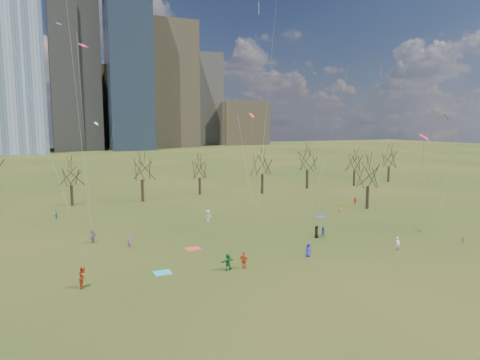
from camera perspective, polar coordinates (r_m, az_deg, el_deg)
name	(u,v)px	position (r m, az deg, el deg)	size (l,w,h in m)	color
ground	(287,260)	(45.86, 6.22, -10.55)	(500.00, 500.00, 0.00)	black
downtown_skyline	(85,76)	(250.21, -19.92, 12.86)	(212.50, 78.00, 118.00)	slate
bare_tree_row	(183,168)	(78.39, -7.59, 1.59)	(113.04, 29.80, 9.50)	black
blanket_teal	(163,273)	(42.56, -10.28, -12.07)	(1.60, 1.50, 0.03)	teal
blanket_navy	(321,217)	(66.56, 10.70, -4.87)	(1.60, 1.50, 0.03)	#2334A6
blanket_crimson	(193,249)	(49.67, -6.27, -9.09)	(1.60, 1.50, 0.03)	red
person_0	(308,250)	(46.96, 9.10, -9.22)	(0.72, 0.47, 1.48)	#292CB1
person_1	(398,245)	(50.95, 20.28, -8.09)	(0.65, 0.42, 1.77)	silver
person_2	(83,277)	(40.48, -20.17, -12.07)	(0.92, 0.72, 1.90)	#A23D17
person_3	(463,240)	(57.27, 27.61, -7.11)	(0.72, 0.41, 1.11)	slate
person_4	(244,260)	(42.77, 0.54, -10.67)	(0.99, 0.41, 1.68)	red
person_5	(228,262)	(42.34, -1.60, -10.83)	(1.60, 0.51, 1.73)	#17692F
person_6	(316,232)	(54.56, 10.16, -6.81)	(0.76, 0.50, 1.56)	black
person_7	(129,242)	(50.98, -14.57, -7.98)	(0.56, 0.37, 1.54)	#9D4E94
person_8	(323,231)	(55.62, 11.03, -6.74)	(0.58, 0.45, 1.20)	#2850AD
person_9	(208,216)	(62.89, -4.31, -4.75)	(1.04, 0.60, 1.62)	white
person_10	(355,201)	(77.79, 15.08, -2.68)	(0.82, 0.34, 1.39)	red
person_11	(93,236)	(54.42, -19.02, -7.06)	(1.59, 0.51, 1.72)	slate
person_12	(340,208)	(70.94, 13.24, -3.60)	(0.68, 0.44, 1.40)	orange
person_13	(56,214)	(69.63, -23.28, -4.16)	(0.58, 0.38, 1.60)	#186E5A
kites_airborne	(259,125)	(60.98, 2.49, 7.40)	(64.19, 42.39, 30.91)	yellow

